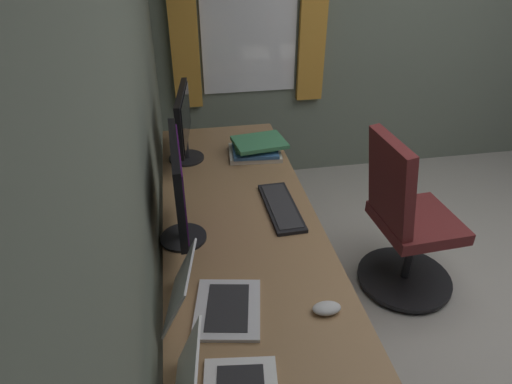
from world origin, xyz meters
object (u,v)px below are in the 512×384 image
drawer_pedestal (237,281)px  laptop_left (209,300)px  keyboard_main (281,207)px  office_chair (405,224)px  book_stack_near (256,148)px  monitor_secondary (179,187)px  monitor_primary (184,122)px  mouse_main (327,308)px

drawer_pedestal → laptop_left: bearing=163.0°
drawer_pedestal → keyboard_main: (0.05, -0.23, 0.39)m
drawer_pedestal → office_chair: size_ratio=0.72×
keyboard_main → book_stack_near: bearing=2.2°
drawer_pedestal → keyboard_main: bearing=-78.6°
monitor_secondary → keyboard_main: 0.55m
keyboard_main → office_chair: size_ratio=0.44×
monitor_secondary → monitor_primary: bearing=-3.5°
drawer_pedestal → book_stack_near: bearing=-18.7°
mouse_main → book_stack_near: (1.23, 0.04, 0.03)m
laptop_left → mouse_main: laptop_left is taller
mouse_main → office_chair: (0.78, -0.73, -0.29)m
laptop_left → office_chair: (0.71, -1.14, -0.32)m
monitor_primary → keyboard_main: 0.76m
monitor_secondary → book_stack_near: (0.72, -0.44, -0.22)m
monitor_primary → office_chair: size_ratio=0.49×
mouse_main → book_stack_near: size_ratio=0.30×
monitor_primary → book_stack_near: monitor_primary is taller
book_stack_near → laptop_left: bearing=162.1°
laptop_left → keyboard_main: (0.58, -0.39, -0.04)m
monitor_primary → mouse_main: bearing=-160.9°
drawer_pedestal → book_stack_near: size_ratio=2.04×
monitor_primary → monitor_secondary: bearing=176.5°
laptop_left → monitor_secondary: bearing=9.4°
laptop_left → book_stack_near: 1.21m
keyboard_main → mouse_main: 0.66m
laptop_left → book_stack_near: size_ratio=1.09×
laptop_left → office_chair: bearing=-58.2°
monitor_primary → book_stack_near: size_ratio=1.40×
monitor_primary → office_chair: 1.35m
monitor_primary → monitor_secondary: monitor_secondary is taller
laptop_left → keyboard_main: laptop_left is taller
laptop_left → monitor_primary: bearing=1.3°
monitor_primary → laptop_left: monitor_primary is taller
monitor_primary → office_chair: bearing=-112.2°
monitor_secondary → book_stack_near: monitor_secondary is taller
drawer_pedestal → office_chair: bearing=-80.3°
monitor_secondary → office_chair: monitor_secondary is taller
monitor_primary → monitor_secondary: 0.75m
keyboard_main → book_stack_near: size_ratio=1.24×
laptop_left → keyboard_main: 0.71m
monitor_primary → drawer_pedestal: bearing=-163.5°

